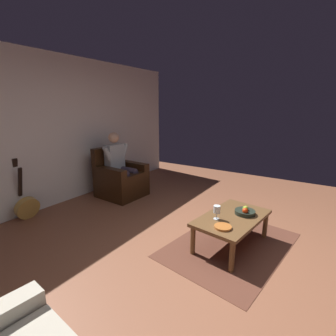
# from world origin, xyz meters

# --- Properties ---
(ground_plane) EXTENTS (7.59, 7.59, 0.00)m
(ground_plane) POSITION_xyz_m (0.00, 0.00, 0.00)
(ground_plane) COLOR brown
(wall_back) EXTENTS (6.19, 0.06, 2.57)m
(wall_back) POSITION_xyz_m (0.00, -3.19, 1.29)
(wall_back) COLOR silver
(wall_back) RESTS_ON ground
(rug) EXTENTS (1.89, 1.43, 0.01)m
(rug) POSITION_xyz_m (-0.30, -0.09, 0.00)
(rug) COLOR #583022
(rug) RESTS_ON ground
(armchair) EXTENTS (0.78, 0.81, 0.94)m
(armchair) POSITION_xyz_m (-0.87, -2.52, 0.33)
(armchair) COLOR black
(armchair) RESTS_ON ground
(person_seated) EXTENTS (0.63, 0.60, 1.23)m
(person_seated) POSITION_xyz_m (-0.87, -2.51, 0.65)
(person_seated) COLOR #9DA6AA
(person_seated) RESTS_ON ground
(coffee_table) EXTENTS (1.11, 0.74, 0.39)m
(coffee_table) POSITION_xyz_m (-0.30, -0.09, 0.34)
(coffee_table) COLOR brown
(coffee_table) RESTS_ON ground
(guitar) EXTENTS (0.35, 0.31, 0.94)m
(guitar) POSITION_xyz_m (0.69, -2.99, 0.21)
(guitar) COLOR #AE863E
(guitar) RESTS_ON ground
(wine_glass_near) EXTENTS (0.08, 0.08, 0.17)m
(wine_glass_near) POSITION_xyz_m (-0.13, -0.22, 0.51)
(wine_glass_near) COLOR silver
(wine_glass_near) RESTS_ON coffee_table
(fruit_bowl) EXTENTS (0.25, 0.25, 0.11)m
(fruit_bowl) POSITION_xyz_m (-0.46, 0.02, 0.42)
(fruit_bowl) COLOR black
(fruit_bowl) RESTS_ON coffee_table
(decorative_dish) EXTENTS (0.19, 0.19, 0.02)m
(decorative_dish) POSITION_xyz_m (0.04, -0.08, 0.40)
(decorative_dish) COLOR #B26229
(decorative_dish) RESTS_ON coffee_table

